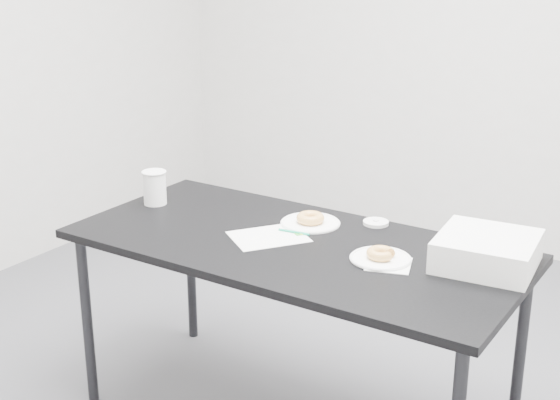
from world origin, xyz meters
The scene contains 14 objects.
floor centered at (0.00, 0.00, 0.00)m, with size 4.00×4.00×0.00m, color #504F55.
wall_back centered at (0.00, 2.00, 1.35)m, with size 4.00×0.02×2.70m, color silver.
table centered at (0.16, -0.19, 0.69)m, with size 1.64×0.77×0.75m.
scorecard centered at (0.05, -0.20, 0.75)m, with size 0.21×0.27×0.00m, color white.
logo_patch centered at (0.13, -0.11, 0.75)m, with size 0.04×0.04×0.00m, color green.
pen centered at (0.11, -0.12, 0.75)m, with size 0.01×0.01×0.12m, color #0E9B6F.
napkin centered at (0.53, -0.19, 0.75)m, with size 0.15×0.15×0.00m, color white.
plate_near centered at (0.49, -0.17, 0.75)m, with size 0.21×0.21×0.01m, color white.
donut_near centered at (0.49, -0.17, 0.77)m, with size 0.10×0.10×0.03m, color #C07C3D.
plate_far centered at (0.11, 0.00, 0.75)m, with size 0.23×0.23×0.01m, color white.
donut_far centered at (0.11, 0.00, 0.77)m, with size 0.11×0.11×0.04m, color #C07C3D.
coffee_cup centered at (-0.55, -0.14, 0.82)m, with size 0.09×0.09×0.14m, color white.
cup_lid centered at (0.32, 0.14, 0.76)m, with size 0.10×0.10×0.01m, color white.
bakery_box centered at (0.81, -0.02, 0.80)m, with size 0.32×0.32×0.11m, color white.
Camera 1 is at (1.53, -2.41, 1.79)m, focal length 50.00 mm.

